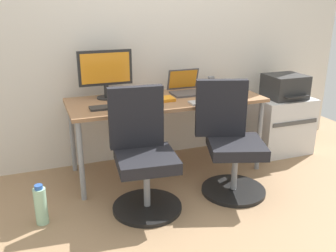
{
  "coord_description": "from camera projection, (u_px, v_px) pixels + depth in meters",
  "views": [
    {
      "loc": [
        -1.11,
        -3.03,
        1.55
      ],
      "look_at": [
        0.0,
        -0.05,
        0.46
      ],
      "focal_mm": 39.43,
      "sensor_mm": 36.0,
      "label": 1
    }
  ],
  "objects": [
    {
      "name": "ground_plane",
      "position": [
        166.0,
        169.0,
        3.56
      ],
      "size": [
        5.28,
        5.28,
        0.0
      ],
      "primitive_type": "plane",
      "color": "#9E7A56"
    },
    {
      "name": "back_wall",
      "position": [
        151.0,
        27.0,
        3.51
      ],
      "size": [
        4.4,
        0.04,
        2.6
      ],
      "primitive_type": "cube",
      "color": "silver",
      "rests_on": "ground"
    },
    {
      "name": "desk",
      "position": [
        166.0,
        105.0,
        3.35
      ],
      "size": [
        1.75,
        0.68,
        0.7
      ],
      "color": "#996B47",
      "rests_on": "ground"
    },
    {
      "name": "office_chair_left",
      "position": [
        143.0,
        156.0,
        2.81
      ],
      "size": [
        0.54,
        0.54,
        0.94
      ],
      "color": "black",
      "rests_on": "ground"
    },
    {
      "name": "office_chair_right",
      "position": [
        230.0,
        143.0,
        3.05
      ],
      "size": [
        0.56,
        0.56,
        0.94
      ],
      "color": "black",
      "rests_on": "ground"
    },
    {
      "name": "side_cabinet",
      "position": [
        281.0,
        125.0,
        3.91
      ],
      "size": [
        0.59,
        0.44,
        0.59
      ],
      "color": "silver",
      "rests_on": "ground"
    },
    {
      "name": "printer",
      "position": [
        285.0,
        86.0,
        3.77
      ],
      "size": [
        0.38,
        0.4,
        0.24
      ],
      "color": "#2D2D2D",
      "rests_on": "side_cabinet"
    },
    {
      "name": "water_bottle_on_floor",
      "position": [
        41.0,
        205.0,
        2.66
      ],
      "size": [
        0.09,
        0.09,
        0.31
      ],
      "color": "#A5D8B2",
      "rests_on": "ground"
    },
    {
      "name": "desktop_monitor",
      "position": [
        105.0,
        71.0,
        3.26
      ],
      "size": [
        0.48,
        0.18,
        0.43
      ],
      "color": "#262626",
      "rests_on": "desk"
    },
    {
      "name": "open_laptop",
      "position": [
        186.0,
        87.0,
        3.51
      ],
      "size": [
        0.31,
        0.28,
        0.22
      ],
      "color": "#4C4C51",
      "rests_on": "desk"
    },
    {
      "name": "keyboard_by_monitor",
      "position": [
        110.0,
        107.0,
        3.04
      ],
      "size": [
        0.34,
        0.12,
        0.02
      ],
      "primitive_type": "cube",
      "color": "#2D2D2D",
      "rests_on": "desk"
    },
    {
      "name": "keyboard_by_laptop",
      "position": [
        208.0,
        102.0,
        3.19
      ],
      "size": [
        0.34,
        0.12,
        0.02
      ],
      "primitive_type": "cube",
      "color": "#B7B7B7",
      "rests_on": "desk"
    },
    {
      "name": "mouse_by_monitor",
      "position": [
        116.0,
        111.0,
        2.91
      ],
      "size": [
        0.06,
        0.1,
        0.03
      ],
      "primitive_type": "ellipsoid",
      "color": "#2D2D2D",
      "rests_on": "desk"
    },
    {
      "name": "mouse_by_laptop",
      "position": [
        230.0,
        96.0,
        3.34
      ],
      "size": [
        0.06,
        0.1,
        0.03
      ],
      "primitive_type": "ellipsoid",
      "color": "#515156",
      "rests_on": "desk"
    },
    {
      "name": "coffee_mug",
      "position": [
        133.0,
        105.0,
        2.96
      ],
      "size": [
        0.08,
        0.08,
        0.09
      ],
      "primitive_type": "cylinder",
      "color": "blue",
      "rests_on": "desk"
    },
    {
      "name": "pen_cup",
      "position": [
        211.0,
        82.0,
        3.76
      ],
      "size": [
        0.07,
        0.07,
        0.1
      ],
      "primitive_type": "cylinder",
      "color": "slate",
      "rests_on": "desk"
    },
    {
      "name": "phone_near_monitor",
      "position": [
        231.0,
        89.0,
        3.64
      ],
      "size": [
        0.07,
        0.14,
        0.01
      ],
      "primitive_type": "cube",
      "color": "black",
      "rests_on": "desk"
    },
    {
      "name": "notebook",
      "position": [
        162.0,
        99.0,
        3.26
      ],
      "size": [
        0.21,
        0.15,
        0.03
      ],
      "primitive_type": "cube",
      "color": "orange",
      "rests_on": "desk"
    }
  ]
}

